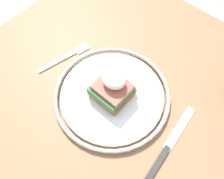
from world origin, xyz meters
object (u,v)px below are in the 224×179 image
plate (112,95)px  sandwich (112,87)px  knife (167,148)px  fork (67,57)px

plate → sandwich: bearing=8.0°
knife → plate: bearing=174.9°
plate → knife: bearing=-5.1°
fork → knife: (0.34, -0.02, 0.00)m
sandwich → fork: (-0.17, 0.01, -0.04)m
fork → knife: knife is taller
plate → knife: plate is taller
plate → fork: size_ratio=1.87×
sandwich → knife: sandwich is taller
plate → fork: plate is taller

